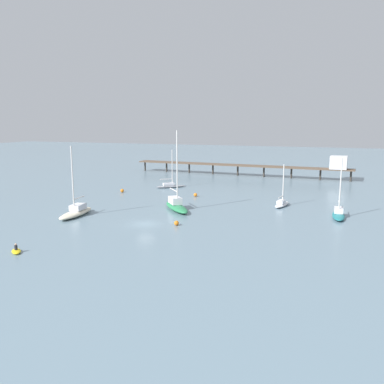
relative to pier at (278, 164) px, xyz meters
The scene contains 11 objects.
ground_plane 59.62m from the pier, 100.94° to the right, with size 400.00×400.00×0.00m, color slate.
pier is the anchor object (origin of this frame).
sailboat_white 38.92m from the pier, 80.63° to the right, with size 2.67×6.26×7.63m.
sailboat_gray 33.37m from the pier, 129.21° to the right, with size 6.57×5.76×8.82m.
sailboat_green 49.00m from the pier, 102.51° to the right, with size 8.03×8.94×13.78m.
sailboat_teal 47.08m from the pier, 70.01° to the right, with size 2.18×7.11×9.66m.
sailboat_cream 62.44m from the pier, 113.00° to the right, with size 3.22×9.11×11.46m.
dinghy_yellow 78.36m from the pier, 104.48° to the right, with size 2.32×2.31×1.14m.
mooring_buoy_near 36.69m from the pier, 108.63° to the right, with size 0.74×0.74×0.74m, color orange.
mooring_buoy_inner 45.45m from the pier, 128.71° to the right, with size 0.77×0.77×0.77m, color orange.
mooring_buoy_outer 58.12m from the pier, 96.48° to the right, with size 0.73×0.73×0.73m, color orange.
Camera 1 is at (26.80, -53.30, 15.28)m, focal length 37.87 mm.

